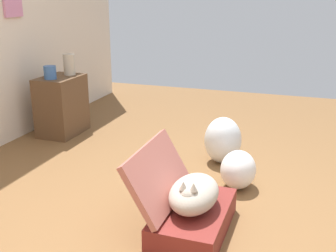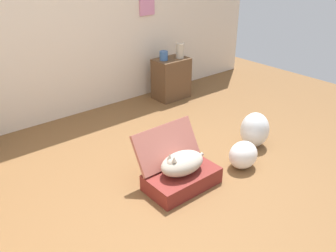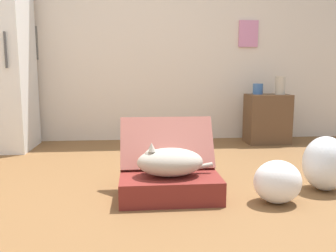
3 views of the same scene
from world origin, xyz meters
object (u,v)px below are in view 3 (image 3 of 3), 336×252
suitcase_base (170,187)px  refrigerator (2,61)px  plastic_bag_white (278,182)px  side_table (267,119)px  vase_tall (258,89)px  plastic_bag_clear (325,163)px  cat (169,162)px  vase_short (280,86)px

suitcase_base → refrigerator: size_ratio=0.35×
plastic_bag_white → side_table: size_ratio=0.53×
refrigerator → vase_tall: (2.87, 0.07, -0.32)m
plastic_bag_white → plastic_bag_clear: plastic_bag_clear is taller
suitcase_base → cat: bearing=176.3°
plastic_bag_clear → suitcase_base: bearing=-176.6°
refrigerator → vase_tall: refrigerator is taller
cat → plastic_bag_white: bearing=-11.8°
suitcase_base → vase_short: bearing=49.5°
plastic_bag_clear → refrigerator: (-2.78, 1.64, 0.77)m
side_table → vase_short: (0.12, -0.04, 0.40)m
refrigerator → vase_short: bearing=0.1°
plastic_bag_white → refrigerator: (-2.34, 1.85, 0.82)m
refrigerator → side_table: size_ratio=3.29×
vase_short → plastic_bag_white: bearing=-112.7°
vase_short → refrigerator: bearing=-179.9°
suitcase_base → refrigerator: (-1.66, 1.71, 0.88)m
plastic_bag_clear → refrigerator: size_ratio=0.20×
plastic_bag_white → refrigerator: size_ratio=0.16×
suitcase_base → plastic_bag_clear: (1.12, 0.07, 0.12)m
plastic_bag_clear → vase_tall: bearing=86.8°
plastic_bag_white → side_table: 2.02m
refrigerator → vase_short: 3.13m
side_table → vase_short: vase_short is taller
cat → refrigerator: (-1.65, 1.71, 0.71)m
side_table → cat: bearing=-127.4°
plastic_bag_white → plastic_bag_clear: size_ratio=0.79×
side_table → plastic_bag_clear: bearing=-97.3°
suitcase_base → side_table: (1.34, 1.76, 0.21)m
suitcase_base → vase_short: (1.46, 1.72, 0.61)m
plastic_bag_clear → vase_short: size_ratio=1.89×
plastic_bag_clear → vase_tall: 1.77m
vase_tall → vase_short: 0.26m
suitcase_base → cat: size_ratio=1.29×
plastic_bag_white → refrigerator: 3.10m
plastic_bag_white → vase_tall: bearing=74.5°
plastic_bag_white → vase_short: bearing=67.3°
refrigerator → vase_tall: 2.89m
suitcase_base → plastic_bag_clear: plastic_bag_clear is taller
vase_tall → vase_short: vase_short is taller
suitcase_base → refrigerator: 2.54m
suitcase_base → side_table: bearing=52.7°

